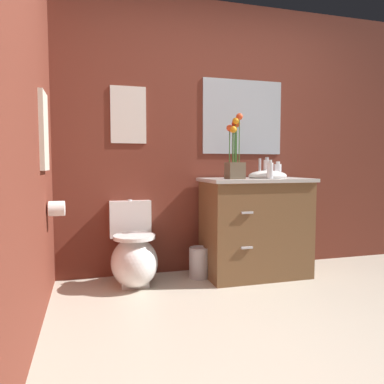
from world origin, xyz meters
The scene contains 14 objects.
ground_plane centered at (0.00, 0.00, 0.00)m, with size 9.65×9.65×0.00m, color beige.
wall_back centered at (0.20, 1.72, 1.25)m, with size 4.50×0.05×2.50m, color maroon.
wall_left centered at (-1.47, 0.51, 1.25)m, with size 0.05×4.74×2.50m, color maroon.
toilet centered at (-0.81, 1.42, 0.24)m, with size 0.38×0.59×0.69m.
vanity_cabinet centered at (0.28, 1.39, 0.45)m, with size 0.94×0.56×1.06m.
flower_vase centered at (0.04, 1.30, 1.08)m, with size 0.14×0.14×0.55m.
soap_bottle centered at (0.41, 1.44, 0.96)m, with size 0.06×0.06×0.19m.
lotion_bottle centered at (0.35, 1.26, 0.95)m, with size 0.05×0.05×0.16m.
hand_wash_bottle centered at (0.56, 1.51, 0.94)m, with size 0.07×0.07×0.15m.
trash_bin centered at (-0.23, 1.45, 0.14)m, with size 0.18×0.18×0.27m.
wall_poster centered at (-0.81, 1.69, 1.43)m, with size 0.31×0.01×0.49m, color silver.
wall_mirror centered at (0.28, 1.69, 1.45)m, with size 0.80×0.01×0.70m, color #B2BCC6.
hanging_towel centered at (-1.43, 1.06, 1.22)m, with size 0.03×0.28×0.52m, color beige.
toilet_paper_roll centered at (-1.38, 1.22, 0.68)m, with size 0.11×0.11×0.11m, color white.
Camera 1 is at (-1.15, -1.57, 1.00)m, focal length 34.07 mm.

